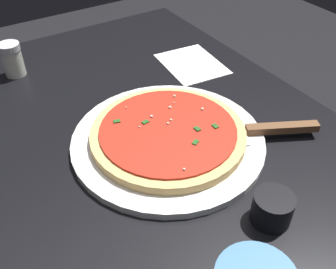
{
  "coord_description": "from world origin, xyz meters",
  "views": [
    {
      "loc": [
        0.47,
        -0.23,
        1.22
      ],
      "look_at": [
        0.04,
        0.05,
        0.79
      ],
      "focal_mm": 40.99,
      "sensor_mm": 36.0,
      "label": 1
    }
  ],
  "objects_px": {
    "pizza_server": "(260,130)",
    "cup_small_sauce": "(272,208)",
    "pizza": "(168,133)",
    "parmesan_shaker": "(12,59)",
    "serving_plate": "(168,140)",
    "napkin_folded_right": "(192,64)"
  },
  "relations": [
    {
      "from": "pizza",
      "to": "parmesan_shaker",
      "type": "relative_size",
      "value": 3.62
    },
    {
      "from": "serving_plate",
      "to": "napkin_folded_right",
      "type": "distance_m",
      "value": 0.28
    },
    {
      "from": "napkin_folded_right",
      "to": "parmesan_shaker",
      "type": "relative_size",
      "value": 2.12
    },
    {
      "from": "parmesan_shaker",
      "to": "napkin_folded_right",
      "type": "bearing_deg",
      "value": 64.1
    },
    {
      "from": "napkin_folded_right",
      "to": "parmesan_shaker",
      "type": "bearing_deg",
      "value": -115.9
    },
    {
      "from": "pizza_server",
      "to": "parmesan_shaker",
      "type": "bearing_deg",
      "value": -146.11
    },
    {
      "from": "napkin_folded_right",
      "to": "cup_small_sauce",
      "type": "bearing_deg",
      "value": -20.95
    },
    {
      "from": "cup_small_sauce",
      "to": "parmesan_shaker",
      "type": "xyz_separation_m",
      "value": [
        -0.6,
        -0.19,
        0.01
      ]
    },
    {
      "from": "serving_plate",
      "to": "parmesan_shaker",
      "type": "distance_m",
      "value": 0.41
    },
    {
      "from": "pizza_server",
      "to": "parmesan_shaker",
      "type": "height_order",
      "value": "parmesan_shaker"
    },
    {
      "from": "pizza",
      "to": "pizza_server",
      "type": "height_order",
      "value": "pizza"
    },
    {
      "from": "cup_small_sauce",
      "to": "napkin_folded_right",
      "type": "distance_m",
      "value": 0.45
    },
    {
      "from": "cup_small_sauce",
      "to": "parmesan_shaker",
      "type": "height_order",
      "value": "parmesan_shaker"
    },
    {
      "from": "napkin_folded_right",
      "to": "pizza",
      "type": "bearing_deg",
      "value": -43.66
    },
    {
      "from": "pizza_server",
      "to": "cup_small_sauce",
      "type": "height_order",
      "value": "cup_small_sauce"
    },
    {
      "from": "cup_small_sauce",
      "to": "napkin_folded_right",
      "type": "xyz_separation_m",
      "value": [
        -0.42,
        0.16,
        -0.02
      ]
    },
    {
      "from": "parmesan_shaker",
      "to": "pizza",
      "type": "bearing_deg",
      "value": 22.94
    },
    {
      "from": "pizza",
      "to": "pizza_server",
      "type": "xyz_separation_m",
      "value": [
        0.07,
        0.14,
        -0.0
      ]
    },
    {
      "from": "serving_plate",
      "to": "pizza_server",
      "type": "relative_size",
      "value": 1.56
    },
    {
      "from": "serving_plate",
      "to": "napkin_folded_right",
      "type": "height_order",
      "value": "serving_plate"
    },
    {
      "from": "cup_small_sauce",
      "to": "napkin_folded_right",
      "type": "bearing_deg",
      "value": 159.05
    },
    {
      "from": "cup_small_sauce",
      "to": "napkin_folded_right",
      "type": "height_order",
      "value": "cup_small_sauce"
    }
  ]
}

